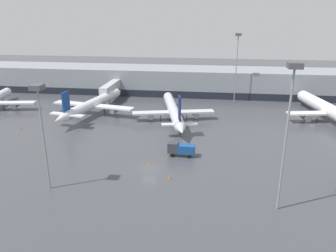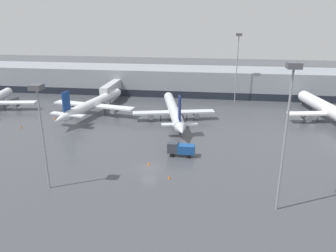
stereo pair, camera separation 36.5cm
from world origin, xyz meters
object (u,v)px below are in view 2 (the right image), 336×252
service_truck_2 (181,149)px  parked_jet_1 (174,110)px  parked_jet_0 (331,111)px  apron_light_mast_4 (39,108)px  apron_light_mast_5 (290,100)px  traffic_cone_1 (149,164)px  traffic_cone_2 (55,118)px  parked_jet_3 (93,104)px  apron_light_mast_1 (238,50)px  traffic_cone_4 (21,127)px  traffic_cone_0 (169,177)px

service_truck_2 → parked_jet_1: bearing=-77.6°
parked_jet_0 → apron_light_mast_4: apron_light_mast_4 is taller
parked_jet_0 → apron_light_mast_5: (-21.05, -44.61, 13.68)m
traffic_cone_1 → apron_light_mast_4: apron_light_mast_4 is taller
traffic_cone_1 → traffic_cone_2: traffic_cone_1 is taller
parked_jet_3 → service_truck_2: 37.67m
parked_jet_0 → parked_jet_1: (-41.40, -4.31, -0.28)m
apron_light_mast_1 → apron_light_mast_4: 69.25m
parked_jet_0 → apron_light_mast_1: apron_light_mast_1 is taller
traffic_cone_2 → parked_jet_1: bearing=6.1°
traffic_cone_2 → traffic_cone_4: 9.73m
apron_light_mast_1 → traffic_cone_1: bearing=-110.6°
apron_light_mast_1 → apron_light_mast_4: size_ratio=1.24×
parked_jet_1 → apron_light_mast_5: (20.35, -40.30, 13.97)m
traffic_cone_1 → apron_light_mast_1: bearing=69.4°
service_truck_2 → traffic_cone_0: service_truck_2 is taller
traffic_cone_0 → apron_light_mast_5: (17.03, -7.23, 16.39)m
parked_jet_1 → parked_jet_3: 23.56m
apron_light_mast_4 → traffic_cone_2: bearing=114.8°
parked_jet_3 → traffic_cone_1: parked_jet_3 is taller
parked_jet_0 → apron_light_mast_4: (-57.41, -43.34, 10.85)m
traffic_cone_4 → traffic_cone_1: bearing=-24.5°
service_truck_2 → traffic_cone_1: service_truck_2 is taller
parked_jet_3 → apron_light_mast_4: 43.30m
traffic_cone_4 → apron_light_mast_5: (57.70, -28.43, 16.35)m
parked_jet_3 → traffic_cone_2: parked_jet_3 is taller
parked_jet_0 → traffic_cone_4: 80.44m
service_truck_2 → apron_light_mast_5: apron_light_mast_5 is taller
traffic_cone_1 → service_truck_2: bearing=42.3°
traffic_cone_4 → apron_light_mast_1: bearing=31.4°
traffic_cone_1 → apron_light_mast_4: bearing=-143.9°
parked_jet_0 → apron_light_mast_4: size_ratio=2.28×
apron_light_mast_5 → traffic_cone_4: bearing=153.8°
parked_jet_0 → service_truck_2: 46.20m
apron_light_mast_4 → parked_jet_3: bearing=100.2°
parked_jet_1 → service_truck_2: parked_jet_1 is taller
service_truck_2 → traffic_cone_4: (-41.66, 11.33, -1.26)m
parked_jet_1 → traffic_cone_4: (-37.36, -11.87, -2.39)m
apron_light_mast_1 → service_truck_2: bearing=-106.3°
parked_jet_0 → traffic_cone_4: bearing=90.9°
parked_jet_1 → apron_light_mast_5: 47.25m
traffic_cone_1 → apron_light_mast_1: 55.71m
service_truck_2 → traffic_cone_2: (-36.75, 19.73, -1.31)m
parked_jet_3 → apron_light_mast_4: apron_light_mast_4 is taller
apron_light_mast_1 → traffic_cone_2: bearing=-153.4°
parked_jet_0 → traffic_cone_1: parked_jet_0 is taller
apron_light_mast_5 → service_truck_2: bearing=133.2°
parked_jet_1 → traffic_cone_1: (-1.29, -28.29, -2.42)m
parked_jet_0 → traffic_cone_1: bearing=116.7°
service_truck_2 → traffic_cone_0: (-0.99, -9.88, -1.30)m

